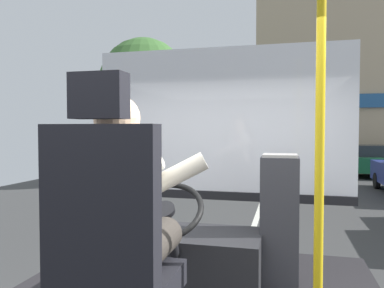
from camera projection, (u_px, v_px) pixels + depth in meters
name	position (u px, v px, depth m)	size (l,w,h in m)	color
ground	(263.00, 200.00, 10.69)	(18.00, 44.00, 0.06)	#393939
driver_seat	(112.00, 260.00, 1.59)	(0.48, 0.48, 1.37)	black
bus_driver	(124.00, 209.00, 1.70)	(0.71, 0.55, 0.79)	#332D28
steering_console	(185.00, 257.00, 2.75)	(1.10, 1.00, 0.82)	black
handrail_pole	(320.00, 150.00, 1.76)	(0.04, 0.04, 2.11)	gold
fare_box	(279.00, 220.00, 2.77)	(0.27, 0.27, 0.97)	#333338
windshield_panel	(220.00, 141.00, 3.66)	(2.50, 0.08, 1.48)	white
street_tree	(144.00, 83.00, 13.74)	(3.21, 3.21, 5.31)	#4C3828
shop_building	(382.00, 82.00, 18.46)	(11.91, 4.96, 8.61)	tan
parked_car_green	(371.00, 159.00, 16.41)	(2.00, 4.07, 1.32)	#195633
parked_car_white	(353.00, 151.00, 22.09)	(1.80, 3.89, 1.43)	silver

